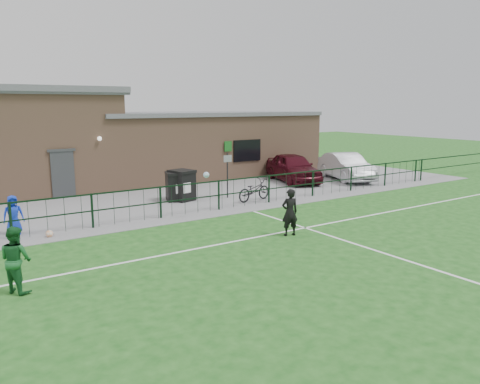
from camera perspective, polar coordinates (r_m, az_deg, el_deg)
ground at (r=12.05m, az=13.57°, el=-9.76°), size 90.00×90.00×0.00m
paving_strip at (r=23.05m, az=-11.86°, el=0.08°), size 34.00×13.00×0.02m
pitch_line_touch at (r=18.00m, az=-4.98°, el=-2.69°), size 28.00×0.10×0.01m
pitch_line_mid at (r=14.89m, az=2.16°, el=-5.50°), size 28.00×0.10×0.01m
pitch_line_perp at (r=13.52m, az=19.39°, el=-7.79°), size 0.10×16.00×0.01m
perimeter_fence at (r=18.04m, az=-5.32°, el=-0.73°), size 28.00×0.10×1.20m
wheelie_bin_left at (r=20.45m, az=-7.86°, el=0.57°), size 0.99×1.06×1.17m
wheelie_bin_right at (r=20.43m, az=-7.09°, el=0.70°), size 1.04×1.12×1.25m
sign_post at (r=20.85m, az=-1.55°, el=2.02°), size 0.08×0.08×2.00m
car_maroon at (r=25.47m, az=6.47°, el=2.99°), size 3.02×4.82×1.53m
car_silver at (r=26.57m, az=12.79°, el=3.04°), size 3.01×4.71×1.47m
bicycle_e at (r=20.24m, az=1.72°, el=0.24°), size 1.87×0.91×0.94m
spectator_child at (r=16.66m, az=-25.91°, el=-2.52°), size 0.62×0.41×1.27m
goalkeeper_kick at (r=15.02m, az=5.71°, el=-2.31°), size 1.50×3.79×1.74m
outfield_player at (r=11.59m, az=-25.66°, el=-7.42°), size 0.85×0.92×1.51m
ball_ground at (r=15.99m, az=-22.21°, el=-4.74°), size 0.23×0.23×0.23m
clubhouse at (r=25.28m, az=-16.49°, el=5.84°), size 24.25×5.40×4.96m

